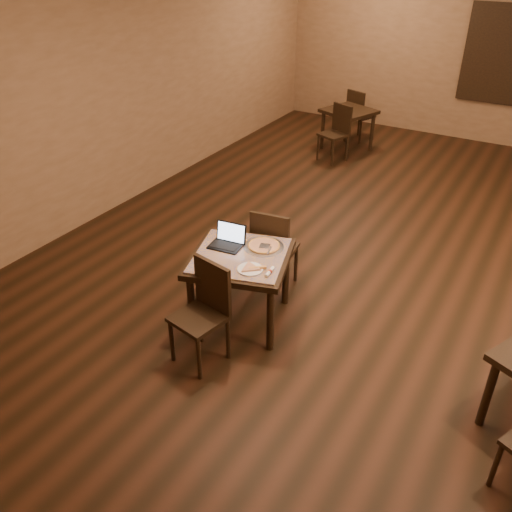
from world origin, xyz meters
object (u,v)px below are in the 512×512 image
Objects in this scene: chair_main_near at (205,307)px; laptop at (228,240)px; chair_main_far at (273,246)px; pizza_pan at (264,247)px; tiled_table at (240,264)px; other_table_b_chair_far at (358,113)px; other_table_b at (348,117)px; other_table_b_chair_near at (337,130)px.

laptop is (-0.22, 0.72, 0.27)m from chair_main_near.
chair_main_far is 0.62m from laptop.
tiled_table is at bearing -116.57° from pizza_pan.
other_table_b_chair_far is (-1.04, 5.06, -0.02)m from chair_main_far.
chair_main_near is at bearing 119.96° from other_table_b_chair_far.
laptop reaches higher than chair_main_near.
other_table_b is 0.55m from other_table_b_chair_far.
laptop reaches higher than other_table_b.
chair_main_far is at bearing -55.54° from other_table_b_chair_near.
chair_main_near is 2.48× the size of pizza_pan.
other_table_b_chair_far reaches higher than pizza_pan.
chair_main_far is 1.05× the size of other_table_b_chair_near.
pizza_pan is 5.56m from other_table_b_chair_far.
tiled_table is 0.27m from laptop.
tiled_table is 2.95× the size of pizza_pan.
other_table_b_chair_far is (-1.03, 5.68, -0.14)m from tiled_table.
chair_main_far is at bearing 105.96° from pizza_pan.
other_table_b is 0.55m from other_table_b_chair_near.
laptop reaches higher than chair_main_far.
laptop is 0.86× the size of pizza_pan.
tiled_table is at bearing 120.80° from other_table_b_chair_far.
pizza_pan is at bearing 16.60° from laptop.
chair_main_near is at bearing -105.69° from tiled_table.
chair_main_near reaches higher than other_table_b_chair_far.
other_table_b_chair_far is (-1.15, 5.44, -0.24)m from pizza_pan.
other_table_b is at bearing 113.49° from other_table_b_chair_near.
chair_main_far is at bearing 122.16° from other_table_b_chair_far.
chair_main_far is at bearing 71.61° from tiled_table.
chair_main_near is 1.04× the size of other_table_b_chair_near.
laptop reaches higher than tiled_table.
tiled_table is 0.29m from pizza_pan.
other_table_b_chair_far is at bearing 83.08° from tiled_table.
chair_main_far is at bearing 60.52° from laptop.
chair_main_far is 4.63m from other_table_b.
laptop reaches higher than pizza_pan.
other_table_b_chair_far is at bearing 101.97° from pizza_pan.
chair_main_far reaches higher than tiled_table.
other_table_b_chair_near is (-0.99, 3.97, -0.02)m from chair_main_far.
chair_main_near reaches higher than other_table_b.
chair_main_far reaches higher than other_table_b.
tiled_table is 0.63m from chair_main_near.
laptop is 5.10m from other_table_b.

